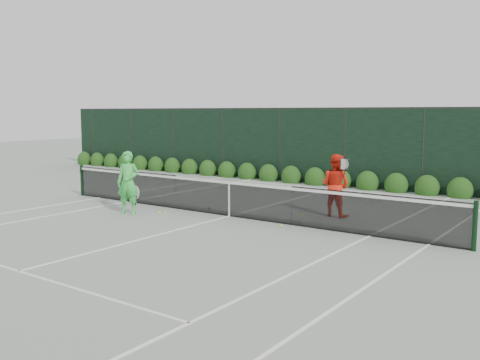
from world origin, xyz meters
The scene contains 8 objects.
ground centered at (0.00, 0.00, 0.00)m, with size 80.00×80.00×0.00m, color gray.
tennis_net centered at (-0.02, 0.00, 0.53)m, with size 12.90×0.10×1.07m.
player_woman centered at (-2.56, -1.37, 0.89)m, with size 0.77×0.65×1.79m.
player_man centered at (2.38, 1.73, 0.87)m, with size 0.95×0.73×1.74m.
court_lines centered at (0.00, 0.00, 0.01)m, with size 11.03×23.83×0.01m.
windscreen_fence centered at (0.00, -2.71, 1.51)m, with size 32.00×21.07×3.06m.
hedge_row centered at (0.00, 7.15, 0.23)m, with size 31.66×0.65×0.94m.
tennis_balls centered at (-0.21, -0.08, 0.03)m, with size 3.83×2.15×0.07m.
Camera 1 is at (8.80, -11.70, 2.90)m, focal length 40.00 mm.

